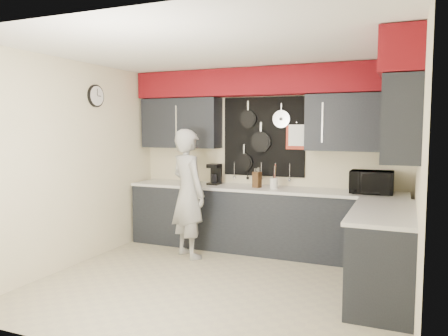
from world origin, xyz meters
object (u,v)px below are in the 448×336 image
at_px(utensil_crock, 274,183).
at_px(person, 188,194).
at_px(coffee_maker, 215,174).
at_px(knife_block, 257,180).
at_px(microwave, 372,182).

bearing_deg(utensil_crock, person, -150.14).
bearing_deg(coffee_maker, knife_block, -6.75).
bearing_deg(knife_block, coffee_maker, -174.88).
distance_m(microwave, coffee_maker, 2.21).
bearing_deg(microwave, coffee_maker, 178.35).
relative_size(knife_block, coffee_maker, 0.72).
bearing_deg(microwave, person, -165.25).
relative_size(knife_block, person, 0.13).
height_order(microwave, person, person).
height_order(microwave, utensil_crock, microwave).
xyz_separation_m(microwave, knife_block, (-1.52, -0.03, -0.04)).
distance_m(utensil_crock, coffee_maker, 0.94).
bearing_deg(utensil_crock, microwave, 1.15).
distance_m(coffee_maker, person, 0.71).
distance_m(knife_block, utensil_crock, 0.25).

